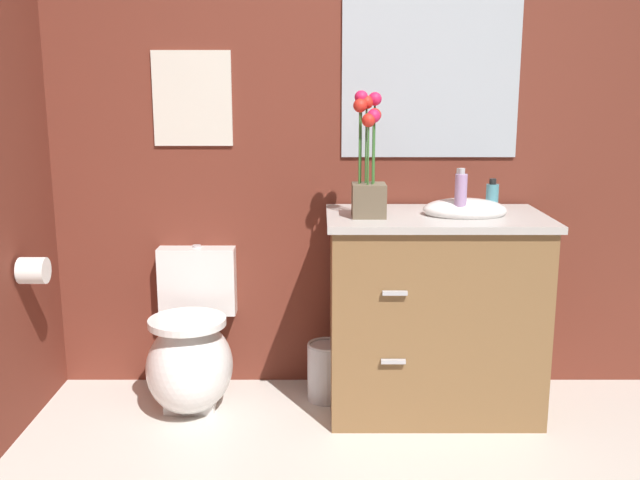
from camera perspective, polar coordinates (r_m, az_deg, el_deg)
wall_back at (r=3.40m, az=6.91°, el=9.07°), size 4.52×0.05×2.50m
toilet at (r=3.35m, az=-10.10°, el=-8.78°), size 0.38×0.59×0.69m
vanity_cabinet at (r=3.24m, az=8.93°, el=-5.51°), size 0.94×0.56×1.06m
flower_vase at (r=3.03m, az=3.78°, el=5.41°), size 0.14×0.14×0.52m
soap_bottle at (r=3.06m, az=10.99°, el=3.48°), size 0.05×0.05×0.21m
lotion_bottle at (r=3.25m, az=13.37°, el=3.30°), size 0.05×0.05×0.15m
trash_bin at (r=3.39m, az=0.53°, el=-10.24°), size 0.18×0.18×0.27m
wall_poster at (r=3.39m, az=-10.02°, el=10.90°), size 0.36×0.01×0.43m
wall_mirror at (r=3.38m, az=8.68°, el=12.39°), size 0.80×0.01×0.70m
toilet_paper_roll at (r=3.20m, az=-21.63°, el=-2.25°), size 0.11×0.11×0.11m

